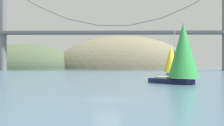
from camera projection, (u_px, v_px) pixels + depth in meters
The scene contains 6 objects.
ground_plane at pixel (107, 99), 26.97m from camera, with size 360.00×360.00×0.00m, color #426075.
headland_center at pixel (123, 69), 161.89m from camera, with size 80.76×44.00×39.24m, color #6B664C.
headland_left at pixel (22, 69), 162.70m from camera, with size 70.41×44.00×29.53m, color #425138.
suspension_bridge at pixel (114, 30), 121.94m from camera, with size 135.64×6.00×39.53m.
sailboat_green_sail at pixel (182, 52), 46.10m from camera, with size 9.13×9.48×12.12m.
sailboat_yellow_sail at pixel (171, 60), 79.96m from camera, with size 7.83×5.98×8.52m.
Camera 1 is at (0.86, -26.96, 3.62)m, focal length 43.65 mm.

